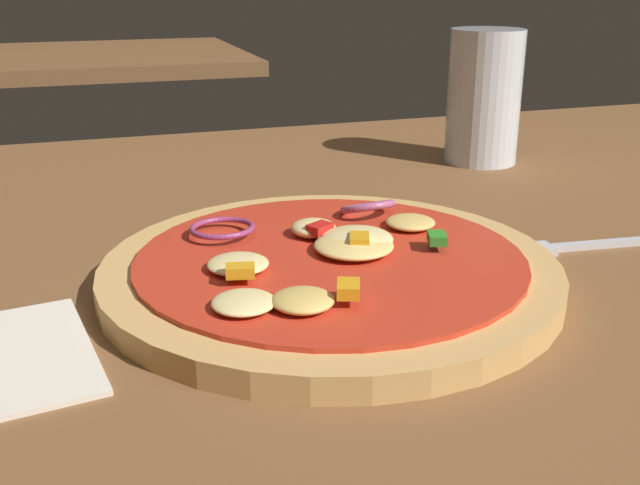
{
  "coord_description": "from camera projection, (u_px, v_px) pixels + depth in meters",
  "views": [
    {
      "loc": [
        -0.1,
        -0.37,
        0.22
      ],
      "look_at": [
        0.04,
        0.05,
        0.05
      ],
      "focal_mm": 42.18,
      "sensor_mm": 36.0,
      "label": 1
    }
  ],
  "objects": [
    {
      "name": "dining_table",
      "position": [
        287.0,
        338.0,
        0.43
      ],
      "size": [
        1.39,
        1.03,
        0.03
      ],
      "color": "brown",
      "rests_on": "ground"
    },
    {
      "name": "pizza",
      "position": [
        330.0,
        268.0,
        0.47
      ],
      "size": [
        0.28,
        0.28,
        0.03
      ],
      "color": "tan",
      "rests_on": "dining_table"
    },
    {
      "name": "fork",
      "position": [
        577.0,
        246.0,
        0.52
      ],
      "size": [
        0.17,
        0.03,
        0.01
      ],
      "color": "silver",
      "rests_on": "dining_table"
    },
    {
      "name": "beer_glass",
      "position": [
        483.0,
        106.0,
        0.74
      ],
      "size": [
        0.07,
        0.07,
        0.13
      ],
      "color": "silver",
      "rests_on": "dining_table"
    },
    {
      "name": "background_table",
      "position": [
        72.0,
        60.0,
        1.72
      ],
      "size": [
        0.78,
        0.6,
        0.03
      ],
      "color": "brown",
      "rests_on": "ground"
    }
  ]
}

